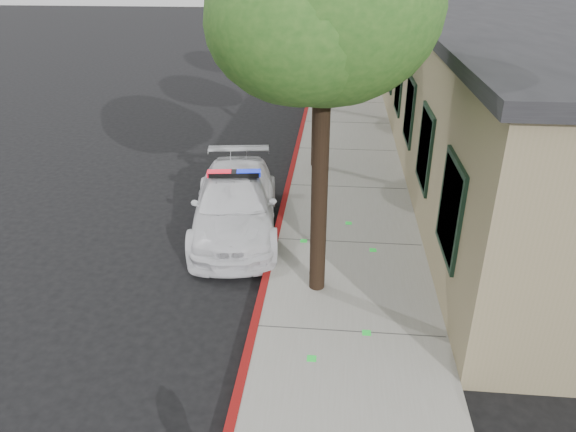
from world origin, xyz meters
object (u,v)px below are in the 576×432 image
Objects in this scene: clapboard_building at (526,90)px; street_tree_near at (326,13)px; police_car at (235,203)px; street_tree_mid at (320,11)px.

street_tree_near is at bearing -126.02° from clapboard_building.
police_car is 5.62m from street_tree_mid.
street_tree_mid is (1.62, 3.94, 3.67)m from police_car.
clapboard_building is 3.77× the size of street_tree_mid.
street_tree_mid reaches higher than clapboard_building.
street_tree_mid is at bearing 59.94° from police_car.
street_tree_near is at bearing -87.01° from street_tree_mid.
police_car is at bearing -144.67° from clapboard_building.
police_car is 0.85× the size of street_tree_mid.
street_tree_mid is (-0.33, 6.32, -0.54)m from street_tree_near.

